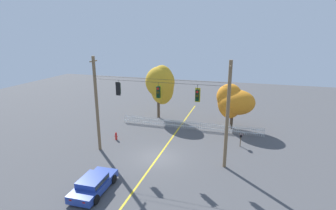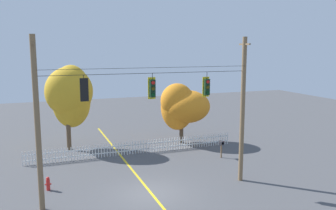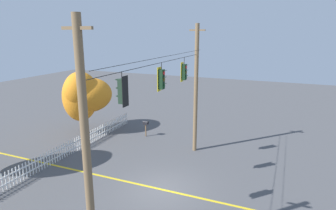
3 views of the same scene
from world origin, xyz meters
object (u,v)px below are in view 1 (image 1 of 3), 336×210
(traffic_signal_southbound_primary, at_px, (197,95))
(autumn_maple_near_fence, at_px, (161,84))
(roadside_mailbox, at_px, (241,136))
(fire_hydrant, at_px, (116,136))
(parked_car, at_px, (94,184))
(traffic_signal_eastbound_side, at_px, (119,88))
(traffic_signal_westbound_side, at_px, (158,92))
(autumn_maple_mid, at_px, (233,101))

(traffic_signal_southbound_primary, height_order, autumn_maple_near_fence, autumn_maple_near_fence)
(autumn_maple_near_fence, height_order, roadside_mailbox, autumn_maple_near_fence)
(traffic_signal_southbound_primary, relative_size, fire_hydrant, 1.80)
(parked_car, bearing_deg, traffic_signal_eastbound_side, 98.12)
(autumn_maple_near_fence, height_order, parked_car, autumn_maple_near_fence)
(fire_hydrant, distance_m, roadside_mailbox, 12.87)
(traffic_signal_westbound_side, xyz_separation_m, autumn_maple_near_fence, (-3.40, 11.17, -1.61))
(autumn_maple_mid, relative_size, roadside_mailbox, 3.97)
(autumn_maple_near_fence, relative_size, parked_car, 1.66)
(fire_hydrant, bearing_deg, traffic_signal_westbound_side, -24.53)
(traffic_signal_southbound_primary, xyz_separation_m, parked_car, (-6.18, -6.28, -5.46))
(traffic_signal_westbound_side, height_order, autumn_maple_mid, traffic_signal_westbound_side)
(traffic_signal_eastbound_side, relative_size, parked_car, 0.32)
(roadside_mailbox, bearing_deg, autumn_maple_near_fence, 147.75)
(traffic_signal_southbound_primary, bearing_deg, traffic_signal_eastbound_side, -179.84)
(traffic_signal_southbound_primary, height_order, parked_car, traffic_signal_southbound_primary)
(traffic_signal_eastbound_side, height_order, fire_hydrant, traffic_signal_eastbound_side)
(autumn_maple_mid, distance_m, fire_hydrant, 13.83)
(roadside_mailbox, bearing_deg, traffic_signal_eastbound_side, -156.73)
(autumn_maple_near_fence, bearing_deg, fire_hydrant, -104.85)
(autumn_maple_near_fence, distance_m, roadside_mailbox, 12.79)
(traffic_signal_westbound_side, xyz_separation_m, fire_hydrant, (-5.68, 2.59, -5.71))
(autumn_maple_mid, xyz_separation_m, parked_car, (-8.66, -15.94, -2.76))
(autumn_maple_near_fence, bearing_deg, traffic_signal_southbound_primary, -58.85)
(traffic_signal_westbound_side, distance_m, autumn_maple_near_fence, 11.79)
(traffic_signal_eastbound_side, distance_m, roadside_mailbox, 12.76)
(parked_car, bearing_deg, traffic_signal_westbound_side, 65.76)
(traffic_signal_westbound_side, bearing_deg, traffic_signal_southbound_primary, -0.01)
(parked_car, bearing_deg, traffic_signal_southbound_primary, 45.46)
(traffic_signal_eastbound_side, relative_size, traffic_signal_westbound_side, 0.93)
(traffic_signal_southbound_primary, xyz_separation_m, autumn_maple_mid, (2.48, 9.67, -2.70))
(traffic_signal_westbound_side, bearing_deg, roadside_mailbox, 33.22)
(parked_car, xyz_separation_m, roadside_mailbox, (9.85, 10.87, 0.49))
(traffic_signal_westbound_side, height_order, autumn_maple_near_fence, autumn_maple_near_fence)
(traffic_signal_eastbound_side, bearing_deg, roadside_mailbox, 23.27)
(autumn_maple_near_fence, relative_size, roadside_mailbox, 5.21)
(fire_hydrant, bearing_deg, roadside_mailbox, 8.98)
(autumn_maple_near_fence, bearing_deg, autumn_maple_mid, -9.26)
(traffic_signal_westbound_side, relative_size, fire_hydrant, 1.76)
(traffic_signal_westbound_side, distance_m, autumn_maple_mid, 11.62)
(autumn_maple_mid, xyz_separation_m, roadside_mailbox, (1.19, -5.07, -2.28))
(traffic_signal_eastbound_side, relative_size, fire_hydrant, 1.65)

